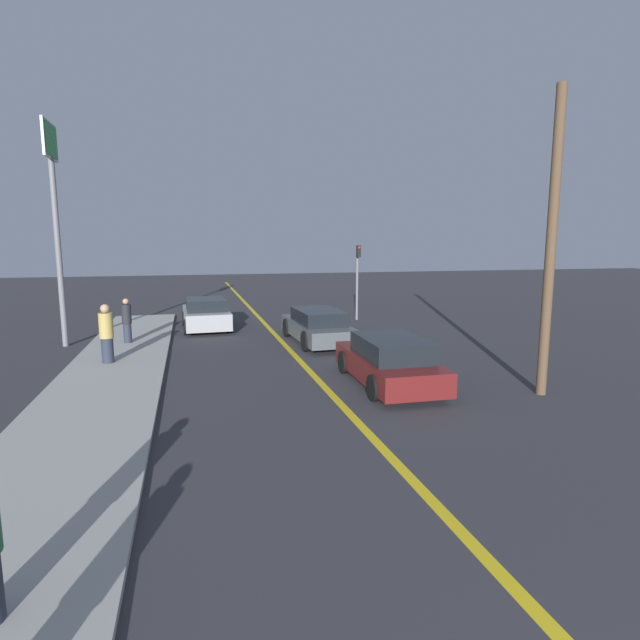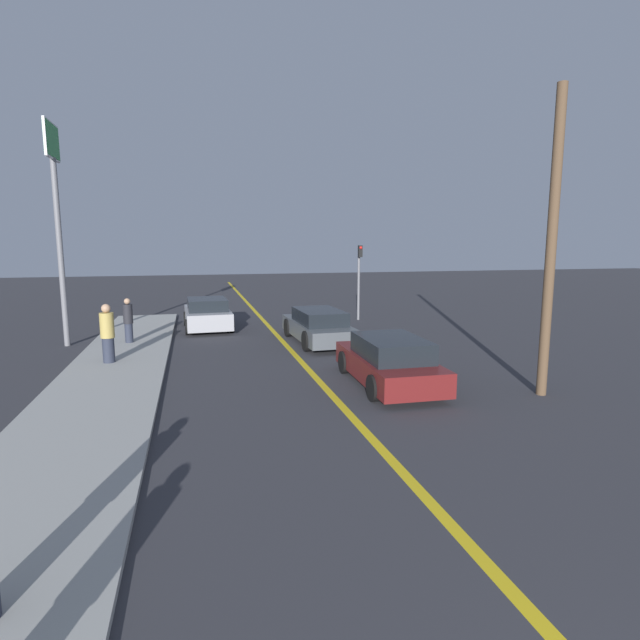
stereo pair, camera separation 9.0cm
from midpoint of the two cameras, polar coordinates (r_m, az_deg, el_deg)
The scene contains 10 objects.
road_center_line at distance 18.64m, azimuth -4.34°, elevation -2.67°, with size 0.20×60.00×0.01m.
sidewalk_left at distance 13.78m, azimuth -23.71°, elevation -7.32°, with size 2.80×26.23×0.11m.
car_near_right_lane at distance 13.27m, azimuth 7.69°, elevation -4.71°, with size 1.95×4.27×1.29m.
car_ahead_center at distance 18.65m, azimuth -0.45°, elevation -0.71°, with size 1.98×4.72×1.26m.
car_far_distant at distance 22.11m, azimuth -13.01°, elevation 0.64°, with size 2.07×3.96×1.34m.
pedestrian_far_standing at distance 16.34m, azimuth -23.36°, elevation -1.46°, with size 0.41×0.41×1.79m.
pedestrian_by_sign at distance 19.36m, azimuth -21.33°, elevation -0.07°, with size 0.33×0.33×1.62m.
traffic_light at distance 24.05m, azimuth 4.20°, elevation 5.28°, with size 0.18×0.40×3.59m.
roadside_sign at distance 20.09m, azimuth -28.31°, elevation 13.23°, with size 0.20×1.70×7.79m.
utility_pole at distance 13.11m, azimuth 24.70°, elevation 7.74°, with size 0.24×0.24×7.29m.
Camera 1 is at (-3.28, 0.04, 3.71)m, focal length 28.00 mm.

